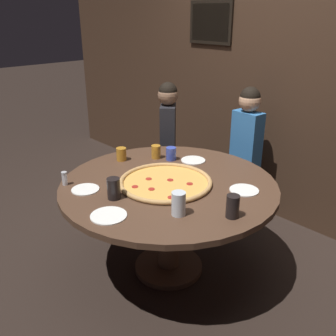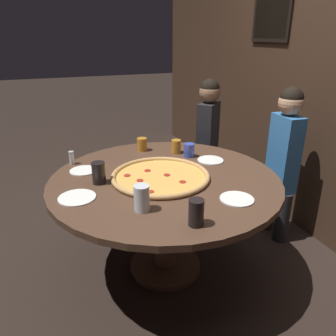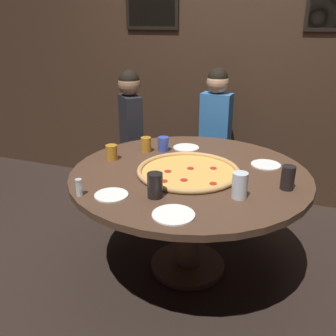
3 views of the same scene
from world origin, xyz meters
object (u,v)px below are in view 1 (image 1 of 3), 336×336
object	(u,v)px
white_plate_right_side	(109,216)
condiment_shaker	(65,178)
white_plate_far_back	(85,189)
white_plate_left_side	(193,160)
drink_cup_front_edge	(233,206)
drink_cup_near_left	(156,152)
white_plate_beside_cup	(244,190)
drink_cup_near_right	(114,189)
drink_cup_far_right	(171,154)
drink_cup_far_left	(121,154)
diner_side_left	(168,139)
diner_far_left	(246,148)
dining_table	(169,200)
giant_pizza	(165,182)
drink_cup_beside_pizza	(179,204)

from	to	relation	value
white_plate_right_side	condiment_shaker	size ratio (longest dim) A/B	2.24
white_plate_far_back	white_plate_left_side	bearing A→B (deg)	81.46
drink_cup_front_edge	white_plate_left_side	distance (m)	0.91
drink_cup_near_left	white_plate_beside_cup	bearing A→B (deg)	1.65
drink_cup_near_right	drink_cup_far_right	xyz separation A→B (m)	(-0.24, 0.74, -0.02)
drink_cup_front_edge	white_plate_right_side	distance (m)	0.73
drink_cup_far_left	drink_cup_front_edge	bearing A→B (deg)	-3.74
drink_cup_front_edge	white_plate_beside_cup	size ratio (longest dim) A/B	0.71
drink_cup_near_left	diner_side_left	bearing A→B (deg)	126.80
white_plate_right_side	diner_side_left	size ratio (longest dim) A/B	0.17
drink_cup_front_edge	diner_far_left	distance (m)	1.30
dining_table	white_plate_beside_cup	bearing A→B (deg)	31.93
diner_far_left	drink_cup_near_right	bearing A→B (deg)	95.42
drink_cup_far_right	condiment_shaker	xyz separation A→B (m)	(-0.17, -0.86, -0.00)
dining_table	drink_cup_near_left	world-z (taller)	drink_cup_near_left
giant_pizza	drink_cup_near_left	bearing A→B (deg)	145.39
condiment_shaker	drink_cup_near_right	bearing A→B (deg)	17.60
drink_cup_near_left	drink_cup_far_left	bearing A→B (deg)	-123.42
giant_pizza	drink_cup_near_right	bearing A→B (deg)	-99.09
dining_table	drink_cup_far_left	xyz separation A→B (m)	(-0.57, 0.02, 0.19)
drink_cup_front_edge	drink_cup_near_left	size ratio (longest dim) A/B	1.29
giant_pizza	drink_cup_near_left	size ratio (longest dim) A/B	6.06
drink_cup_front_edge	diner_side_left	bearing A→B (deg)	150.35
giant_pizza	dining_table	bearing A→B (deg)	81.89
giant_pizza	diner_far_left	bearing A→B (deg)	94.33
drink_cup_near_left	dining_table	bearing A→B (deg)	-31.37
diner_far_left	diner_side_left	world-z (taller)	diner_far_left
drink_cup_near_right	white_plate_right_side	xyz separation A→B (m)	(0.16, -0.16, -0.07)
white_plate_beside_cup	diner_far_left	bearing A→B (deg)	124.76
white_plate_right_side	white_plate_left_side	distance (m)	1.04
drink_cup_front_edge	diner_side_left	xyz separation A→B (m)	(-1.36, 0.78, -0.10)
white_plate_beside_cup	diner_far_left	size ratio (longest dim) A/B	0.15
drink_cup_near_right	white_plate_right_side	distance (m)	0.24
drink_cup_near_left	drink_cup_front_edge	bearing A→B (deg)	-17.08
drink_cup_beside_pizza	diner_side_left	size ratio (longest dim) A/B	0.12
giant_pizza	white_plate_beside_cup	bearing A→B (deg)	34.41
dining_table	drink_cup_near_left	bearing A→B (deg)	148.63
drink_cup_far_left	white_plate_left_side	bearing A→B (deg)	45.22
white_plate_right_side	white_plate_far_back	xyz separation A→B (m)	(-0.40, 0.09, 0.00)
giant_pizza	drink_cup_near_right	distance (m)	0.40
white_plate_left_side	giant_pizza	bearing A→B (deg)	-71.00
drink_cup_far_left	white_plate_right_side	world-z (taller)	drink_cup_far_left
drink_cup_near_left	diner_side_left	size ratio (longest dim) A/B	0.09
white_plate_right_side	drink_cup_far_right	bearing A→B (deg)	114.01
giant_pizza	drink_cup_near_right	world-z (taller)	drink_cup_near_right
drink_cup_front_edge	white_plate_beside_cup	xyz separation A→B (m)	(-0.16, 0.34, -0.07)
drink_cup_far_right	dining_table	bearing A→B (deg)	-46.17
giant_pizza	drink_cup_beside_pizza	xyz separation A→B (m)	(0.37, -0.24, 0.06)
white_plate_far_back	condiment_shaker	world-z (taller)	condiment_shaker
drink_cup_near_left	white_plate_far_back	bearing A→B (deg)	-81.26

